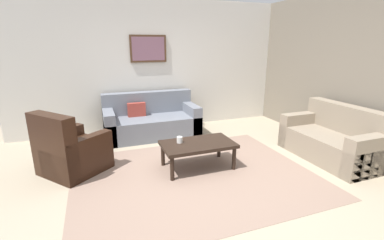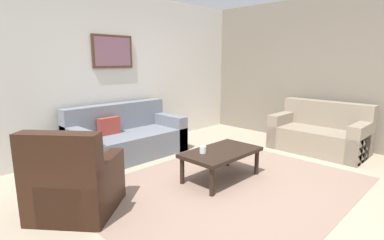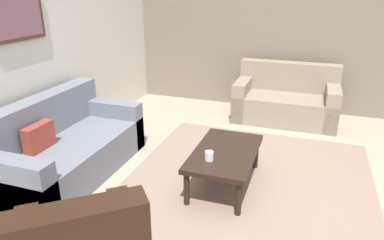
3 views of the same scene
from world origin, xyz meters
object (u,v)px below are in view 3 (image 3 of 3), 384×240
object	(u,v)px
coffee_table	(225,155)
framed_artwork	(15,14)
cup	(209,156)
couch_loveseat	(286,101)
couch_main	(62,149)

from	to	relation	value
coffee_table	framed_artwork	bearing A→B (deg)	96.15
cup	framed_artwork	bearing A→B (deg)	89.54
couch_loveseat	coffee_table	xyz separation A→B (m)	(-2.31, 0.44, 0.06)
couch_main	couch_loveseat	xyz separation A→B (m)	(2.66, -2.27, 0.00)
couch_loveseat	framed_artwork	bearing A→B (deg)	133.39
couch_main	framed_artwork	size ratio (longest dim) A/B	2.46
coffee_table	couch_main	bearing A→B (deg)	100.68
couch_loveseat	coffee_table	size ratio (longest dim) A/B	1.43
cup	couch_loveseat	bearing A→B (deg)	-11.77
couch_loveseat	coffee_table	distance (m)	2.35
cup	coffee_table	bearing A→B (deg)	-21.04
couch_main	framed_artwork	xyz separation A→B (m)	(0.10, 0.43, 1.47)
couch_main	coffee_table	size ratio (longest dim) A/B	1.73
cup	framed_artwork	size ratio (longest dim) A/B	0.12
couch_main	framed_artwork	bearing A→B (deg)	76.57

